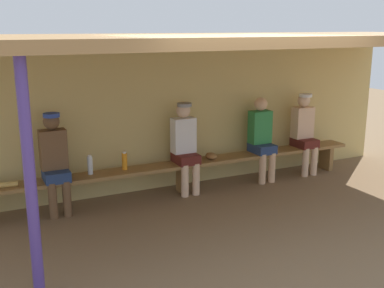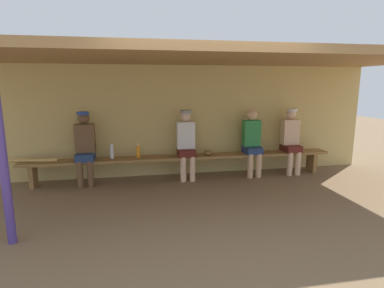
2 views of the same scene
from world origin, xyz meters
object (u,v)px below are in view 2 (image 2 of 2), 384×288
Objects in this scene: bench at (184,159)px; water_bottle_green at (138,151)px; water_bottle_clear at (112,152)px; baseball_bat at (34,160)px; player_in_blue at (186,141)px; player_in_red at (85,145)px; baseball_glove_dark_brown at (208,153)px; player_with_sunglasses at (252,140)px; player_rightmost at (291,138)px; support_post at (2,151)px.

bench is 23.05× the size of water_bottle_green.
baseball_bat is (-1.36, -0.04, -0.10)m from water_bottle_clear.
water_bottle_clear reaches higher than bench.
player_in_blue reaches higher than water_bottle_clear.
baseball_glove_dark_brown is at bearing 0.10° from player_in_red.
player_with_sunglasses is (1.40, 0.00, 0.34)m from bench.
baseball_bat is (-2.76, -0.00, -0.25)m from player_in_blue.
player_in_blue is (1.87, 0.00, 0.00)m from player_in_red.
baseball_glove_dark_brown is (1.85, -0.04, -0.08)m from water_bottle_clear.
player_rightmost is 4.96m from baseball_bat.
support_post reaches higher than water_bottle_clear.
player_in_blue is 4.99× the size of water_bottle_clear.
water_bottle_clear reaches higher than baseball_bat.
player_in_red reaches higher than water_bottle_clear.
player_in_blue is at bearing 180.00° from player_rightmost.
player_in_red is 4.07m from player_rightmost.
player_rightmost is at bearing 0.00° from player_in_red.
water_bottle_green is (-0.87, 0.05, 0.20)m from bench.
water_bottle_green is at bearing 177.26° from player_in_blue.
player_in_red is (0.55, 2.10, -0.35)m from support_post.
player_rightmost is 3.60m from water_bottle_clear.
baseball_glove_dark_brown is at bearing -1.14° from water_bottle_clear.
water_bottle_clear is at bearing 103.30° from baseball_glove_dark_brown.
baseball_bat is at bearing -178.12° from water_bottle_clear.
water_bottle_green reaches higher than baseball_bat.
player_rightmost is at bearing 0.09° from bench.
support_post is 3.61m from baseball_glove_dark_brown.
player_in_red is at bearing -177.37° from water_bottle_green.
player_rightmost is at bearing 7.56° from baseball_bat.
baseball_glove_dark_brown is (2.31, 0.00, -0.24)m from player_in_red.
baseball_glove_dark_brown is (0.49, 0.01, 0.12)m from bench.
water_bottle_green is at bearing 54.91° from support_post.
player_in_blue is 1.62× the size of baseball_bat.
support_post is at bearing -155.52° from player_rightmost.
player_with_sunglasses is 0.99× the size of player_in_red.
baseball_bat is (-1.84, -0.05, -0.09)m from water_bottle_green.
player_in_blue is 2.77m from baseball_bat.
player_in_red is at bearing -175.00° from water_bottle_clear.
player_in_blue is 1.42m from water_bottle_clear.
water_bottle_green is (-3.11, 0.04, -0.16)m from player_rightmost.
support_post is 2.21m from baseball_bat.
support_post is 8.45× the size of water_bottle_green.
player_in_red is 2.33m from baseball_glove_dark_brown.
water_bottle_clear is (-1.35, 0.04, 0.20)m from bench.
player_with_sunglasses reaches higher than baseball_glove_dark_brown.
player_in_blue is at bearing 4.01° from bench.
support_post reaches higher than player_in_red.
water_bottle_green is at bearing 179.19° from player_rightmost.
player_with_sunglasses is 5.56× the size of baseball_glove_dark_brown.
bench is at bearing -3.14° from water_bottle_green.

